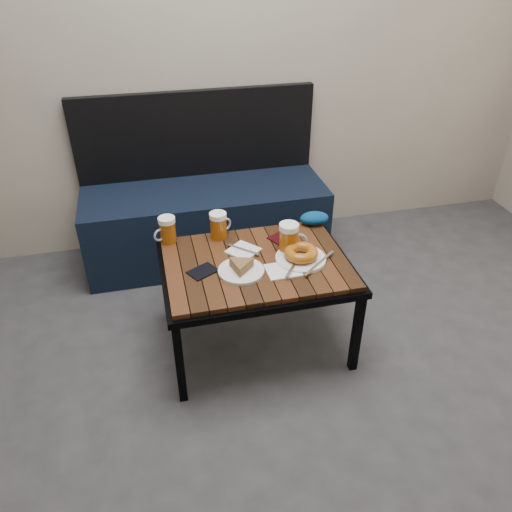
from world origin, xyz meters
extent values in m
cube|color=black|center=(-0.20, 1.74, 0.23)|extent=(1.40, 0.50, 0.45)
cube|color=black|center=(-0.20, 1.97, 0.70)|extent=(1.40, 0.05, 0.50)
cube|color=black|center=(-0.48, 0.64, 0.21)|extent=(0.04, 0.03, 0.42)
cube|color=black|center=(0.30, 0.64, 0.21)|extent=(0.04, 0.03, 0.42)
cube|color=black|center=(-0.48, 1.20, 0.21)|extent=(0.04, 0.04, 0.42)
cube|color=black|center=(0.30, 1.20, 0.21)|extent=(0.04, 0.04, 0.42)
cube|color=black|center=(-0.09, 0.92, 0.43)|extent=(0.84, 0.62, 0.03)
cube|color=#351C0C|center=(-0.09, 0.92, 0.46)|extent=(0.80, 0.58, 0.02)
cylinder|color=#94480B|center=(-0.45, 1.18, 0.52)|extent=(0.10, 0.10, 0.10)
cylinder|color=white|center=(-0.45, 1.18, 0.59)|extent=(0.08, 0.08, 0.02)
torus|color=#8C999E|center=(-0.49, 1.16, 0.52)|extent=(0.06, 0.04, 0.06)
cylinder|color=#94480B|center=(-0.21, 1.16, 0.52)|extent=(0.10, 0.10, 0.11)
cylinder|color=white|center=(-0.21, 1.16, 0.59)|extent=(0.08, 0.08, 0.02)
torus|color=#8C999E|center=(-0.18, 1.18, 0.52)|extent=(0.06, 0.04, 0.07)
cylinder|color=#94480B|center=(0.07, 0.96, 0.53)|extent=(0.10, 0.10, 0.12)
cylinder|color=white|center=(0.07, 0.96, 0.60)|extent=(0.09, 0.09, 0.03)
torus|color=#8C999E|center=(0.12, 0.95, 0.53)|extent=(0.07, 0.03, 0.07)
cylinder|color=white|center=(-0.17, 0.85, 0.48)|extent=(0.20, 0.20, 0.01)
cylinder|color=white|center=(0.10, 0.88, 0.48)|extent=(0.23, 0.23, 0.02)
torus|color=#96500D|center=(0.10, 0.88, 0.51)|extent=(0.15, 0.15, 0.05)
cube|color=#A5A8AD|center=(0.17, 0.82, 0.49)|extent=(0.19, 0.16, 0.00)
cube|color=#A5A8AD|center=(0.05, 0.82, 0.49)|extent=(0.11, 0.15, 0.00)
cube|color=white|center=(-0.13, 1.01, 0.48)|extent=(0.18, 0.18, 0.01)
cube|color=#A5A8AD|center=(-0.13, 1.01, 0.48)|extent=(0.13, 0.13, 0.00)
cube|color=white|center=(0.00, 0.82, 0.48)|extent=(0.15, 0.12, 0.01)
cube|color=black|center=(-0.33, 0.89, 0.47)|extent=(0.14, 0.13, 0.01)
cube|color=black|center=(0.07, 1.06, 0.47)|extent=(0.14, 0.15, 0.01)
ellipsoid|color=navy|center=(0.27, 1.18, 0.50)|extent=(0.15, 0.11, 0.06)
camera|label=1|loc=(-0.52, -0.86, 1.70)|focal=35.00mm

